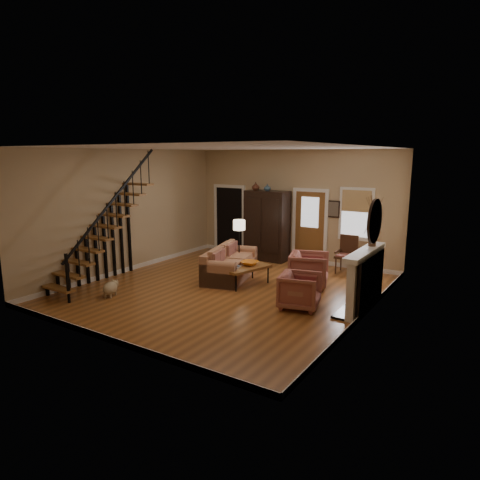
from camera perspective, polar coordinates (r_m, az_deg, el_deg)
The scene contains 15 objects.
room at distance 11.54m, azimuth 1.52°, elevation 3.11°, with size 7.00×7.33×3.30m.
staircase at distance 10.77m, azimuth -18.09°, elevation 2.49°, with size 0.94×2.80×3.20m, color brown, non-canonical shape.
fireplace at distance 9.15m, azimuth 16.56°, elevation -4.43°, with size 0.33×1.95×2.30m.
armoire at distance 12.93m, azimuth 3.63°, elevation 1.93°, with size 1.30×0.60×2.10m, color black, non-canonical shape.
vase_a at distance 12.88m, azimuth 2.10°, elevation 7.17°, with size 0.24×0.24×0.25m, color #4C2619.
vase_b at distance 12.69m, azimuth 3.67°, elevation 7.01°, with size 0.20×0.20×0.21m, color #334C60.
sofa at distance 11.07m, azimuth -1.31°, elevation -3.15°, with size 0.89×2.07×0.77m, color #A86F4C, non-canonical shape.
coffee_table at distance 10.55m, azimuth 0.63°, elevation -4.74°, with size 0.71×1.22×0.47m, color brown, non-canonical shape.
bowl at distance 10.57m, azimuth 1.30°, elevation -3.11°, with size 0.42×0.42×0.10m, color orange.
books at distance 10.30m, azimuth -0.82°, elevation -3.62°, with size 0.22×0.30×0.06m, color beige, non-canonical shape.
armchair_left at distance 9.02m, azimuth 8.00°, elevation -6.72°, with size 0.79×0.82×0.74m, color maroon.
armchair_right at distance 10.49m, azimuth 9.19°, elevation -3.93°, with size 0.89×0.91×0.83m, color maroon.
floor_lamp at distance 11.64m, azimuth -0.11°, elevation -0.79°, with size 0.33×0.33×1.42m, color black, non-canonical shape.
side_chair at distance 11.84m, azimuth 13.95°, elevation -1.91°, with size 0.54×0.54×1.02m, color #3C2213, non-canonical shape.
dog at distance 10.10m, azimuth -16.92°, elevation -6.30°, with size 0.28×0.48×0.35m, color tan, non-canonical shape.
Camera 1 is at (5.51, -8.00, 3.13)m, focal length 32.00 mm.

